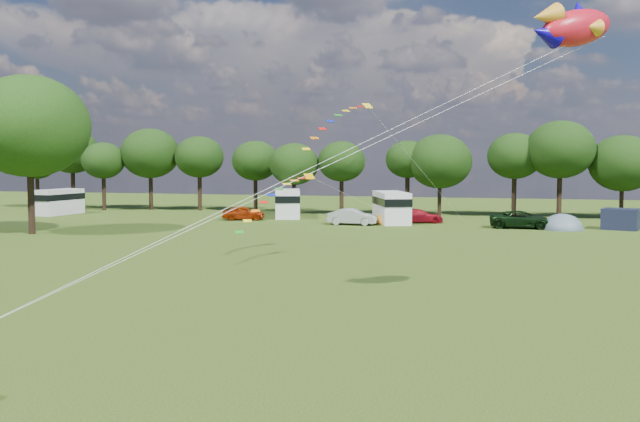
% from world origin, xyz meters
% --- Properties ---
extents(ground_plane, '(180.00, 180.00, 0.00)m').
position_xyz_m(ground_plane, '(0.00, 0.00, 0.00)').
color(ground_plane, '#193108').
rests_on(ground_plane, ground).
extents(tree_line, '(102.98, 10.98, 10.27)m').
position_xyz_m(tree_line, '(5.30, 54.99, 6.35)').
color(tree_line, black).
rests_on(tree_line, ground).
extents(big_tree, '(10.00, 10.00, 13.28)m').
position_xyz_m(big_tree, '(-30.00, 28.00, 9.02)').
color(big_tree, black).
rests_on(big_tree, ground).
extents(car_a, '(4.71, 2.87, 1.47)m').
position_xyz_m(car_a, '(-17.28, 44.67, 0.73)').
color(car_a, '#912506').
rests_on(car_a, ground).
extents(car_b, '(4.39, 1.64, 1.55)m').
position_xyz_m(car_b, '(-5.43, 42.35, 0.77)').
color(car_b, '#A1A5A8').
rests_on(car_b, ground).
extents(car_c, '(4.88, 3.02, 1.36)m').
position_xyz_m(car_c, '(0.50, 45.97, 0.68)').
color(car_c, maroon).
rests_on(car_c, ground).
extents(car_d, '(5.83, 2.70, 1.58)m').
position_xyz_m(car_d, '(10.11, 43.02, 0.79)').
color(car_d, black).
rests_on(car_d, ground).
extents(campervan_a, '(3.21, 6.06, 2.83)m').
position_xyz_m(campervan_a, '(-39.76, 46.20, 1.52)').
color(campervan_a, silver).
rests_on(campervan_a, ground).
extents(campervan_b, '(4.17, 6.52, 2.96)m').
position_xyz_m(campervan_b, '(-13.80, 48.87, 1.59)').
color(campervan_b, white).
rests_on(campervan_b, ground).
extents(campervan_c, '(4.70, 6.77, 3.06)m').
position_xyz_m(campervan_c, '(-2.11, 45.12, 1.64)').
color(campervan_c, silver).
rests_on(campervan_c, ground).
extents(tent_orange, '(2.84, 3.12, 2.23)m').
position_xyz_m(tent_orange, '(-2.38, 44.33, 0.02)').
color(tent_orange, orange).
rests_on(tent_orange, ground).
extents(tent_greyblue, '(3.75, 4.11, 2.79)m').
position_xyz_m(tent_greyblue, '(13.61, 42.75, 0.02)').
color(tent_greyblue, slate).
rests_on(tent_greyblue, ground).
extents(awning_navy, '(3.58, 3.21, 1.87)m').
position_xyz_m(awning_navy, '(18.63, 43.97, 0.93)').
color(awning_navy, '#171B30').
rests_on(awning_navy, ground).
extents(fish_kite, '(4.00, 3.55, 2.28)m').
position_xyz_m(fish_kite, '(10.72, 7.10, 11.76)').
color(fish_kite, red).
rests_on(fish_kite, ground).
extents(streamer_kite_b, '(4.36, 4.71, 3.82)m').
position_xyz_m(streamer_kite_b, '(-6.18, 21.85, 4.05)').
color(streamer_kite_b, '#DB9901').
rests_on(streamer_kite_b, ground).
extents(streamer_kite_c, '(3.08, 4.89, 2.77)m').
position_xyz_m(streamer_kite_c, '(-0.50, 15.41, 8.70)').
color(streamer_kite_c, yellow).
rests_on(streamer_kite_c, ground).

